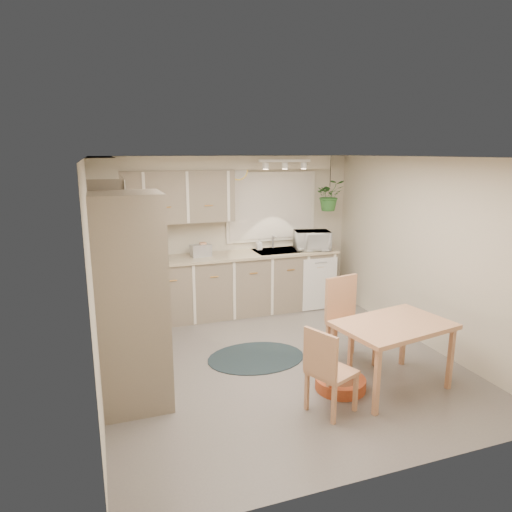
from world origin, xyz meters
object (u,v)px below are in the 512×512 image
at_px(chair_left, 332,369).
at_px(dining_table, 392,355).
at_px(chair_back, 352,322).
at_px(microwave, 312,238).
at_px(pet_bed, 340,384).
at_px(braided_rug, 256,357).

bearing_deg(chair_left, dining_table, 80.53).
distance_m(chair_back, microwave, 2.15).
xyz_separation_m(dining_table, chair_left, (-0.82, -0.19, 0.07)).
bearing_deg(pet_bed, microwave, 71.01).
xyz_separation_m(chair_back, braided_rug, (-1.02, 0.49, -0.50)).
bearing_deg(microwave, chair_left, -99.39).
bearing_deg(chair_back, microwave, -114.11).
xyz_separation_m(chair_back, pet_bed, (-0.42, -0.50, -0.45)).
distance_m(dining_table, chair_back, 0.66).
bearing_deg(chair_back, pet_bed, 38.30).
height_order(dining_table, microwave, microwave).
height_order(braided_rug, microwave, microwave).
relative_size(dining_table, chair_left, 1.34).
bearing_deg(chair_back, braided_rug, -37.45).
bearing_deg(chair_left, chair_back, 116.41).
height_order(dining_table, braided_rug, dining_table).
height_order(chair_left, microwave, microwave).
xyz_separation_m(chair_left, pet_bed, (0.29, 0.33, -0.37)).
bearing_deg(pet_bed, chair_left, -131.76).
height_order(chair_left, pet_bed, chair_left).
distance_m(chair_back, braided_rug, 1.24).
distance_m(dining_table, microwave, 2.78).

